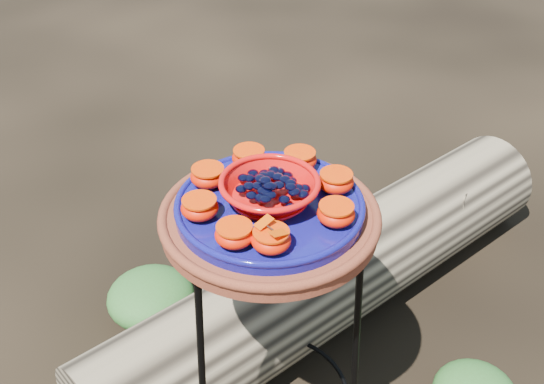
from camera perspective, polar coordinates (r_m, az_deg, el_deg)
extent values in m
cylinder|color=#572016|center=(1.42, -0.20, -2.34)|extent=(0.45, 0.45, 0.04)
cylinder|color=#06043B|center=(1.40, -0.20, -1.32)|extent=(0.39, 0.39, 0.03)
ellipsoid|color=red|center=(1.27, -0.07, -4.04)|extent=(0.08, 0.08, 0.04)
ellipsoid|color=red|center=(1.34, 5.38, -1.84)|extent=(0.08, 0.08, 0.04)
ellipsoid|color=red|center=(1.43, 5.36, 0.86)|extent=(0.08, 0.08, 0.04)
ellipsoid|color=red|center=(1.49, 2.33, 2.70)|extent=(0.08, 0.08, 0.04)
ellipsoid|color=red|center=(1.50, -1.94, 2.87)|extent=(0.08, 0.08, 0.04)
ellipsoid|color=red|center=(1.44, -5.37, 1.31)|extent=(0.08, 0.08, 0.04)
ellipsoid|color=red|center=(1.35, -6.07, -1.33)|extent=(0.08, 0.08, 0.04)
ellipsoid|color=red|center=(1.28, -3.15, -3.59)|extent=(0.08, 0.08, 0.04)
ellipsoid|color=#2A5320|center=(2.01, -11.65, -15.04)|extent=(0.26, 0.26, 0.13)
ellipsoid|color=#2A5320|center=(2.22, -10.10, -8.57)|extent=(0.28, 0.28, 0.14)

